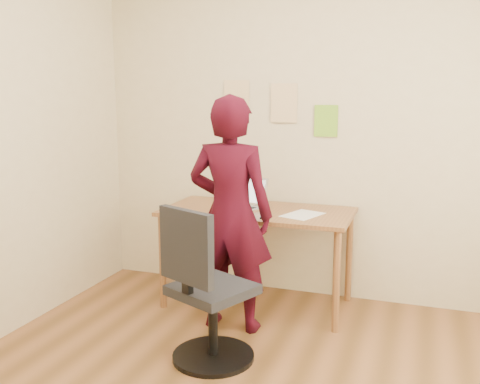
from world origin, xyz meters
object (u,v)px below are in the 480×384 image
at_px(desk, 257,221).
at_px(laptop, 243,201).
at_px(person, 230,214).
at_px(office_chair, 205,297).
at_px(phone, 265,216).

bearing_deg(desk, laptop, 161.05).
xyz_separation_m(laptop, person, (0.08, -0.49, 0.01)).
height_order(laptop, office_chair, laptop).
bearing_deg(desk, office_chair, -90.79).
bearing_deg(laptop, desk, 1.98).
distance_m(laptop, office_chair, 1.10).
bearing_deg(phone, person, -138.18).
height_order(phone, office_chair, office_chair).
xyz_separation_m(desk, office_chair, (-0.01, -0.98, -0.24)).
bearing_deg(phone, laptop, 122.83).
bearing_deg(laptop, person, -59.42).
relative_size(laptop, phone, 2.67).
distance_m(desk, phone, 0.26).
distance_m(office_chair, person, 0.66).
distance_m(laptop, phone, 0.37).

